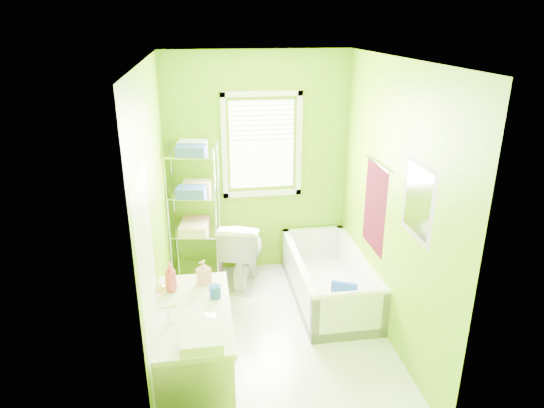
{
  "coord_description": "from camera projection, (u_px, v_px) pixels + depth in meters",
  "views": [
    {
      "loc": [
        -0.65,
        -3.92,
        2.9
      ],
      "look_at": [
        -0.01,
        0.25,
        1.28
      ],
      "focal_mm": 32.0,
      "sensor_mm": 36.0,
      "label": 1
    }
  ],
  "objects": [
    {
      "name": "toilet",
      "position": [
        243.0,
        250.0,
        5.57
      ],
      "size": [
        0.65,
        0.89,
        0.81
      ],
      "primitive_type": "imported",
      "rotation": [
        0.0,
        0.0,
        2.87
      ],
      "color": "white",
      "rests_on": "ground"
    },
    {
      "name": "room_envelope",
      "position": [
        278.0,
        185.0,
        4.2
      ],
      "size": [
        2.14,
        2.94,
        2.62
      ],
      "color": "#669A07",
      "rests_on": "ground"
    },
    {
      "name": "ground",
      "position": [
        277.0,
        335.0,
        4.75
      ],
      "size": [
        2.9,
        2.9,
        0.0
      ],
      "primitive_type": "plane",
      "color": "silver",
      "rests_on": "ground"
    },
    {
      "name": "vanity",
      "position": [
        195.0,
        354.0,
        3.78
      ],
      "size": [
        0.58,
        1.12,
        1.1
      ],
      "color": "silver",
      "rests_on": "ground"
    },
    {
      "name": "wire_shelf_unit",
      "position": [
        195.0,
        199.0,
        5.4
      ],
      "size": [
        0.6,
        0.49,
        1.66
      ],
      "color": "silver",
      "rests_on": "ground"
    },
    {
      "name": "right_wall_decor",
      "position": [
        390.0,
        204.0,
        4.41
      ],
      "size": [
        0.04,
        1.48,
        1.17
      ],
      "color": "#3F0712",
      "rests_on": "ground"
    },
    {
      "name": "window",
      "position": [
        262.0,
        140.0,
        5.5
      ],
      "size": [
        0.92,
        0.05,
        1.22
      ],
      "color": "white",
      "rests_on": "ground"
    },
    {
      "name": "bathtub",
      "position": [
        329.0,
        285.0,
        5.31
      ],
      "size": [
        0.76,
        1.63,
        0.53
      ],
      "color": "white",
      "rests_on": "ground"
    },
    {
      "name": "door",
      "position": [
        152.0,
        314.0,
        3.33
      ],
      "size": [
        0.09,
        0.8,
        2.0
      ],
      "color": "white",
      "rests_on": "ground"
    }
  ]
}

